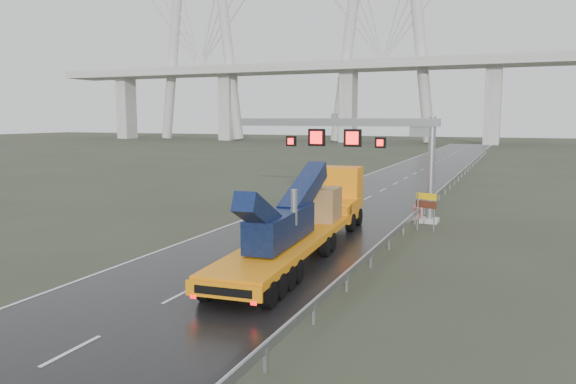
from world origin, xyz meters
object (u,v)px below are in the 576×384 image
at_px(heavy_haul_truck, 312,214).
at_px(striped_barrier, 418,213).
at_px(exit_sign_pair, 426,204).
at_px(sign_gantry, 362,139).

xyz_separation_m(heavy_haul_truck, striped_barrier, (4.08, 10.50, -1.29)).
relative_size(exit_sign_pair, striped_barrier, 2.37).
distance_m(heavy_haul_truck, exit_sign_pair, 8.54).
bearing_deg(heavy_haul_truck, sign_gantry, 84.80).
relative_size(sign_gantry, exit_sign_pair, 6.05).
relative_size(sign_gantry, striped_barrier, 14.36).
bearing_deg(sign_gantry, striped_barrier, 10.38).
xyz_separation_m(sign_gantry, striped_barrier, (3.90, 0.71, -5.09)).
distance_m(exit_sign_pair, striped_barrier, 4.06).
height_order(sign_gantry, exit_sign_pair, sign_gantry).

